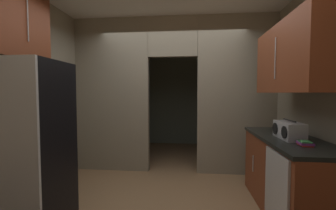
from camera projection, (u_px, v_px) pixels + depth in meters
name	position (u px, v px, depth m)	size (l,w,h in m)	color
ground	(164.00, 209.00, 2.73)	(20.00, 20.00, 0.00)	#93704C
kitchen_partition	(172.00, 91.00, 3.96)	(3.56, 0.12, 2.76)	gray
adjoining_room_shell	(178.00, 95.00, 5.59)	(3.56, 2.33, 2.76)	gray
refrigerator	(28.00, 145.00, 2.34)	(0.73, 0.71, 1.75)	black
lower_cabinet_run	(288.00, 176.00, 2.60)	(0.63, 1.61, 0.90)	brown
dishwasher	(276.00, 195.00, 2.18)	(0.02, 0.56, 0.84)	#B7BABC
upper_cabinet_counterside	(292.00, 58.00, 2.52)	(0.36, 1.45, 0.79)	brown
upper_cabinet_fridgeside	(12.00, 15.00, 2.38)	(0.36, 0.80, 0.96)	brown
boombox	(289.00, 130.00, 2.52)	(0.21, 0.43, 0.22)	#B2B2B7
book_stack	(305.00, 143.00, 2.19)	(0.14, 0.16, 0.05)	red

